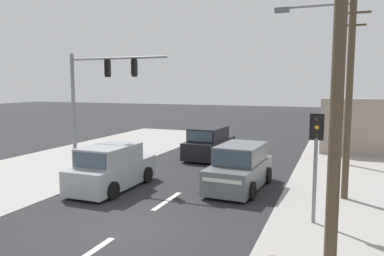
# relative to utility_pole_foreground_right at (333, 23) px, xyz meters

# --- Properties ---
(ground_plane) EXTENTS (140.00, 140.00, 0.00)m
(ground_plane) POSITION_rel_utility_pole_foreground_right_xyz_m (-5.84, 1.71, -5.66)
(ground_plane) COLOR #28282B
(lane_dash_near) EXTENTS (0.20, 2.40, 0.01)m
(lane_dash_near) POSITION_rel_utility_pole_foreground_right_xyz_m (-5.84, -0.29, -5.65)
(lane_dash_near) COLOR silver
(lane_dash_near) RESTS_ON ground
(lane_dash_mid) EXTENTS (0.20, 2.40, 0.01)m
(lane_dash_mid) POSITION_rel_utility_pole_foreground_right_xyz_m (-5.84, 4.71, -5.65)
(lane_dash_mid) COLOR silver
(lane_dash_mid) RESTS_ON ground
(lane_dash_far) EXTENTS (0.20, 2.40, 0.01)m
(lane_dash_far) POSITION_rel_utility_pole_foreground_right_xyz_m (-5.84, 9.71, -5.65)
(lane_dash_far) COLOR silver
(lane_dash_far) RESTS_ON ground
(kerb_left_verge) EXTENTS (8.00, 40.00, 0.02)m
(kerb_left_verge) POSITION_rel_utility_pole_foreground_right_xyz_m (-14.34, 5.71, -5.65)
(kerb_left_verge) COLOR #A39E99
(kerb_left_verge) RESTS_ON ground
(utility_pole_foreground_right) EXTENTS (3.78, 0.30, 10.57)m
(utility_pole_foreground_right) POSITION_rel_utility_pole_foreground_right_xyz_m (0.00, 0.00, 0.00)
(utility_pole_foreground_right) COLOR #4C3D2B
(utility_pole_foreground_right) RESTS_ON ground
(utility_pole_midground_right) EXTENTS (3.78, 0.28, 10.38)m
(utility_pole_midground_right) POSITION_rel_utility_pole_foreground_right_xyz_m (0.41, 7.48, -0.10)
(utility_pole_midground_right) COLOR #4C3D2B
(utility_pole_midground_right) RESTS_ON ground
(utility_pole_background_right) EXTENTS (1.80, 0.26, 8.75)m
(utility_pole_background_right) POSITION_rel_utility_pole_foreground_right_xyz_m (0.71, 14.31, -1.05)
(utility_pole_background_right) COLOR #4C3D2B
(utility_pole_background_right) RESTS_ON ground
(traffic_signal_mast) EXTENTS (5.29, 0.45, 6.00)m
(traffic_signal_mast) POSITION_rel_utility_pole_foreground_right_xyz_m (-10.90, 7.28, -1.51)
(traffic_signal_mast) COLOR slate
(traffic_signal_mast) RESTS_ON ground
(pedestal_signal_right_kerb) EXTENTS (0.44, 0.29, 3.56)m
(pedestal_signal_right_kerb) POSITION_rel_utility_pole_foreground_right_xyz_m (-0.44, 4.29, -3.24)
(pedestal_signal_right_kerb) COLOR slate
(pedestal_signal_right_kerb) RESTS_ON ground
(suv_oncoming_near) EXTENTS (2.25, 4.63, 1.90)m
(suv_oncoming_near) POSITION_rel_utility_pole_foreground_right_xyz_m (-3.68, 7.53, -4.77)
(suv_oncoming_near) COLOR slate
(suv_oncoming_near) RESTS_ON ground
(suv_receding_far) EXTENTS (2.10, 4.56, 1.90)m
(suv_receding_far) POSITION_rel_utility_pole_foreground_right_xyz_m (-8.81, 5.45, -4.77)
(suv_receding_far) COLOR #A3A8AD
(suv_receding_far) RESTS_ON ground
(suv_kerbside_parked) EXTENTS (2.24, 4.62, 1.90)m
(suv_kerbside_parked) POSITION_rel_utility_pole_foreground_right_xyz_m (-7.09, 13.49, -4.77)
(suv_kerbside_parked) COLOR black
(suv_kerbside_parked) RESTS_ON ground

